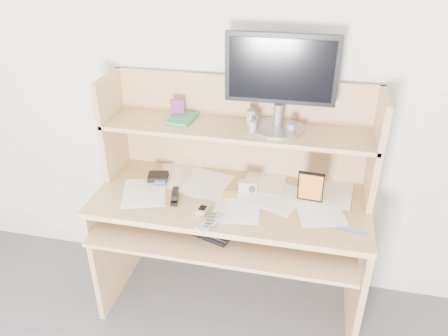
% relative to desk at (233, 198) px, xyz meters
% --- Properties ---
extents(back_wall, '(3.60, 0.04, 2.50)m').
position_rel_desk_xyz_m(back_wall, '(0.00, 0.24, 0.56)').
color(back_wall, silver).
rests_on(back_wall, floor).
extents(desk, '(1.40, 0.70, 1.30)m').
position_rel_desk_xyz_m(desk, '(0.00, 0.00, 0.00)').
color(desk, tan).
rests_on(desk, floor).
extents(paper_clutter, '(1.32, 0.54, 0.01)m').
position_rel_desk_xyz_m(paper_clutter, '(0.00, -0.08, 0.06)').
color(paper_clutter, white).
rests_on(paper_clutter, desk).
extents(keyboard, '(0.51, 0.32, 0.03)m').
position_rel_desk_xyz_m(keyboard, '(-0.18, -0.20, -0.03)').
color(keyboard, black).
rests_on(keyboard, desk).
extents(tv_remote, '(0.12, 0.17, 0.02)m').
position_rel_desk_xyz_m(tv_remote, '(-0.04, -0.33, 0.07)').
color(tv_remote, '#9E9E98').
rests_on(tv_remote, paper_clutter).
extents(flip_phone, '(0.06, 0.10, 0.02)m').
position_rel_desk_xyz_m(flip_phone, '(-0.10, -0.23, 0.07)').
color(flip_phone, silver).
rests_on(flip_phone, paper_clutter).
extents(stapler, '(0.06, 0.13, 0.04)m').
position_rel_desk_xyz_m(stapler, '(-0.27, -0.16, 0.08)').
color(stapler, black).
rests_on(stapler, paper_clutter).
extents(wallet, '(0.12, 0.11, 0.03)m').
position_rel_desk_xyz_m(wallet, '(-0.42, 0.01, 0.08)').
color(wallet, black).
rests_on(wallet, paper_clutter).
extents(sticky_note_pad, '(0.08, 0.08, 0.01)m').
position_rel_desk_xyz_m(sticky_note_pad, '(-0.01, -0.08, 0.06)').
color(sticky_note_pad, yellow).
rests_on(sticky_note_pad, desk).
extents(digital_camera, '(0.10, 0.05, 0.06)m').
position_rel_desk_xyz_m(digital_camera, '(0.08, -0.01, 0.09)').
color(digital_camera, silver).
rests_on(digital_camera, paper_clutter).
extents(game_case, '(0.13, 0.02, 0.18)m').
position_rel_desk_xyz_m(game_case, '(0.40, -0.04, 0.15)').
color(game_case, black).
rests_on(game_case, paper_clutter).
extents(blue_pen, '(0.14, 0.04, 0.01)m').
position_rel_desk_xyz_m(blue_pen, '(0.60, -0.24, 0.07)').
color(blue_pen, blue).
rests_on(blue_pen, paper_clutter).
extents(card_box, '(0.07, 0.05, 0.10)m').
position_rel_desk_xyz_m(card_box, '(-0.33, 0.13, 0.43)').
color(card_box, maroon).
rests_on(card_box, desk).
extents(shelf_book, '(0.14, 0.18, 0.02)m').
position_rel_desk_xyz_m(shelf_book, '(-0.30, 0.09, 0.40)').
color(shelf_book, '#34834C').
rests_on(shelf_book, desk).
extents(chip_stack_a, '(0.05, 0.05, 0.06)m').
position_rel_desk_xyz_m(chip_stack_a, '(0.08, 0.12, 0.42)').
color(chip_stack_a, black).
rests_on(chip_stack_a, desk).
extents(chip_stack_b, '(0.05, 0.05, 0.06)m').
position_rel_desk_xyz_m(chip_stack_b, '(0.09, 0.02, 0.42)').
color(chip_stack_b, silver).
rests_on(chip_stack_b, desk).
extents(chip_stack_c, '(0.05, 0.05, 0.05)m').
position_rel_desk_xyz_m(chip_stack_c, '(0.27, 0.05, 0.41)').
color(chip_stack_c, black).
rests_on(chip_stack_c, desk).
extents(chip_stack_d, '(0.06, 0.06, 0.08)m').
position_rel_desk_xyz_m(chip_stack_d, '(0.06, 0.10, 0.43)').
color(chip_stack_d, silver).
rests_on(chip_stack_d, desk).
extents(monitor, '(0.54, 0.27, 0.46)m').
position_rel_desk_xyz_m(monitor, '(0.20, 0.11, 0.63)').
color(monitor, '#A2A1A6').
rests_on(monitor, desk).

